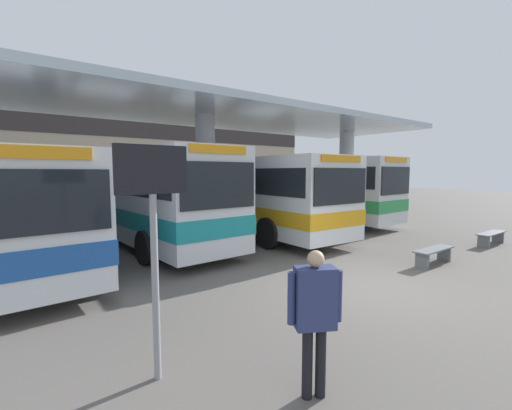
{
  "coord_description": "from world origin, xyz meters",
  "views": [
    {
      "loc": [
        -6.69,
        -4.74,
        2.67
      ],
      "look_at": [
        0.0,
        4.06,
        1.6
      ],
      "focal_mm": 24.0,
      "sensor_mm": 36.0,
      "label": 1
    }
  ],
  "objects": [
    {
      "name": "ground_plane",
      "position": [
        0.0,
        0.0,
        0.0
      ],
      "size": [
        100.0,
        100.0,
        0.0
      ],
      "primitive_type": "plane",
      "color": "#605B56"
    },
    {
      "name": "townhouse_backdrop",
      "position": [
        0.0,
        23.54,
        4.14
      ],
      "size": [
        40.0,
        0.58,
        7.1
      ],
      "color": "tan",
      "rests_on": "ground_plane"
    },
    {
      "name": "info_sign_platform",
      "position": [
        -5.17,
        -0.63,
        2.14
      ],
      "size": [
        0.9,
        0.09,
        3.0
      ],
      "color": "gray",
      "rests_on": "ground_plane"
    },
    {
      "name": "parked_car_street",
      "position": [
        -4.8,
        20.05,
        1.07
      ],
      "size": [
        4.65,
        2.24,
        2.21
      ],
      "rotation": [
        0.0,
        0.0,
        0.06
      ],
      "color": "#B2B7BC",
      "rests_on": "ground_plane"
    },
    {
      "name": "waiting_bench_mid_platform",
      "position": [
        3.29,
        -0.13,
        0.34
      ],
      "size": [
        1.63,
        0.44,
        0.46
      ],
      "color": "slate",
      "rests_on": "ground_plane"
    },
    {
      "name": "transit_bus_far_right_bay",
      "position": [
        6.83,
        8.42,
        1.87
      ],
      "size": [
        3.11,
        10.26,
        3.34
      ],
      "rotation": [
        0.0,
        0.0,
        3.19
      ],
      "color": "silver",
      "rests_on": "ground_plane"
    },
    {
      "name": "transit_bus_center_bay",
      "position": [
        -2.27,
        8.15,
        1.89
      ],
      "size": [
        3.07,
        10.56,
        3.4
      ],
      "rotation": [
        0.0,
        0.0,
        3.19
      ],
      "color": "silver",
      "rests_on": "ground_plane"
    },
    {
      "name": "station_canopy",
      "position": [
        0.0,
        7.38,
        4.52
      ],
      "size": [
        22.6,
        6.83,
        5.14
      ],
      "color": "silver",
      "rests_on": "ground_plane"
    },
    {
      "name": "pedestrian_waiting",
      "position": [
        -3.83,
        -2.11,
        1.08
      ],
      "size": [
        0.62,
        0.45,
        1.78
      ],
      "rotation": [
        0.0,
        0.0,
        -0.5
      ],
      "color": "black",
      "rests_on": "ground_plane"
    },
    {
      "name": "transit_bus_left_bay",
      "position": [
        -6.38,
        7.44,
        1.76
      ],
      "size": [
        3.15,
        10.92,
        3.14
      ],
      "rotation": [
        0.0,
        0.0,
        3.18
      ],
      "color": "silver",
      "rests_on": "ground_plane"
    },
    {
      "name": "transit_bus_right_bay",
      "position": [
        2.13,
        7.68,
        1.81
      ],
      "size": [
        3.08,
        11.04,
        3.22
      ],
      "rotation": [
        0.0,
        0.0,
        3.11
      ],
      "color": "white",
      "rests_on": "ground_plane"
    },
    {
      "name": "waiting_bench_far_platform",
      "position": [
        7.67,
        -0.13,
        0.34
      ],
      "size": [
        1.73,
        0.44,
        0.46
      ],
      "color": "slate",
      "rests_on": "ground_plane"
    }
  ]
}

